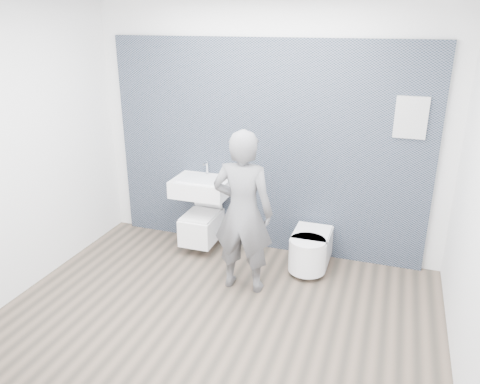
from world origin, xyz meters
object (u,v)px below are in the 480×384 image
(visitor, at_px, (243,212))
(toilet_square, at_px, (202,225))
(washbasin, at_px, (202,186))
(toilet_rounded, at_px, (310,250))

(visitor, bearing_deg, toilet_square, -43.25)
(washbasin, distance_m, visitor, 0.99)
(toilet_rounded, distance_m, visitor, 1.00)
(washbasin, relative_size, visitor, 0.39)
(visitor, bearing_deg, toilet_rounded, -136.65)
(toilet_square, relative_size, visitor, 0.44)
(washbasin, relative_size, toilet_rounded, 0.94)
(visitor, bearing_deg, washbasin, -44.37)
(washbasin, distance_m, toilet_square, 0.48)
(toilet_square, bearing_deg, visitor, -41.71)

